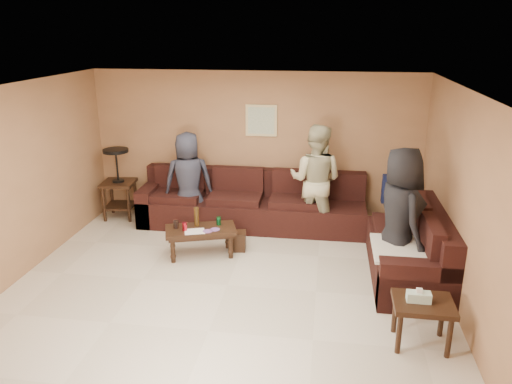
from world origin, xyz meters
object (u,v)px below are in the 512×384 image
Objects in this scene: person_left at (188,180)px; person_middle at (315,180)px; waste_bin at (238,241)px; sectional_sofa at (299,222)px; coffee_table at (200,232)px; end_table_left at (118,182)px; person_right at (399,217)px; side_table_right at (422,308)px.

person_middle is at bearing 163.60° from person_left.
person_middle reaches higher than waste_bin.
waste_bin is at bearing -154.02° from sectional_sofa.
person_middle is (1.60, 1.06, 0.53)m from coffee_table.
waste_bin is at bearing -24.61° from end_table_left.
sectional_sofa is 2.63× the size of person_middle.
waste_bin is at bearing 26.57° from coffee_table.
person_left is 2.05m from person_middle.
waste_bin is at bearing 53.27° from person_right.
person_right is at bearing -16.78° from waste_bin.
coffee_table is 3.92× the size of waste_bin.
person_middle is (2.05, 0.01, 0.09)m from person_left.
coffee_table is 3.31m from side_table_right.
waste_bin is (-2.29, 2.03, -0.29)m from side_table_right.
waste_bin is 2.41m from person_right.
waste_bin is 1.55m from person_middle.
sectional_sofa is at bearing 74.48° from person_middle.
person_middle reaches higher than sectional_sofa.
side_table_right reaches higher than waste_bin.
coffee_table is at bearing 47.96° from person_middle.
coffee_table is at bearing -153.81° from sectional_sofa.
person_right is at bearing -20.86° from end_table_left.
person_right reaches higher than side_table_right.
person_left reaches higher than side_table_right.
person_middle is 0.99× the size of person_right.
person_middle reaches higher than coffee_table.
end_table_left is 0.69× the size of person_middle.
person_right is at bearing 140.92° from person_middle.
person_left is at bearing 138.94° from side_table_right.
coffee_table is 1.23m from person_left.
person_middle is 1.84m from person_right.
sectional_sofa is 16.52× the size of waste_bin.
person_middle is (-1.20, 2.84, 0.45)m from side_table_right.
sectional_sofa is 2.83m from side_table_right.
side_table_right is 3.11m from person_middle.
person_left is at bearing 139.88° from waste_bin.
sectional_sofa is at bearing 120.09° from side_table_right.
person_middle is at bearing -3.80° from end_table_left.
end_table_left is (-3.14, 0.61, 0.31)m from sectional_sofa.
end_table_left is 4.32× the size of waste_bin.
end_table_left reaches higher than coffee_table.
waste_bin is at bearing 50.87° from person_middle.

